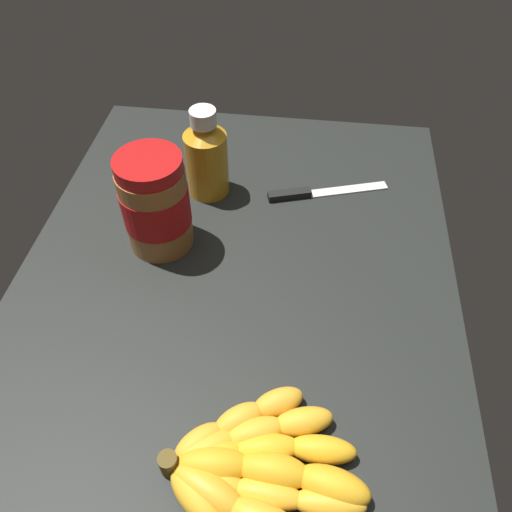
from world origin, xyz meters
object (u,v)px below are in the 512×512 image
(banana_bunch, at_px, (258,479))
(peanut_butter_jar, at_px, (156,204))
(honey_bottle, at_px, (206,157))
(butter_knife, at_px, (317,192))

(banana_bunch, distance_m, peanut_butter_jar, 0.38)
(banana_bunch, xyz_separation_m, peanut_butter_jar, (0.33, 0.18, 0.06))
(honey_bottle, height_order, butter_knife, honey_bottle)
(peanut_butter_jar, distance_m, honey_bottle, 0.13)
(banana_bunch, distance_m, honey_bottle, 0.47)
(banana_bunch, height_order, honey_bottle, honey_bottle)
(honey_bottle, distance_m, butter_knife, 0.19)
(banana_bunch, relative_size, peanut_butter_jar, 1.75)
(banana_bunch, xyz_separation_m, butter_knife, (0.46, -0.04, -0.01))
(peanut_butter_jar, bearing_deg, butter_knife, -59.05)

